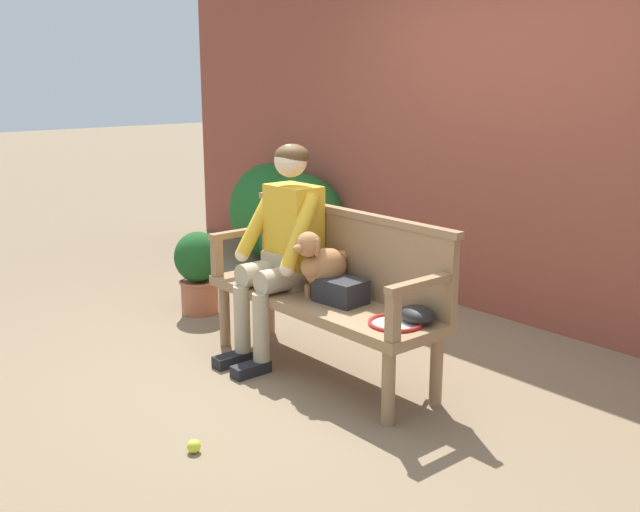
# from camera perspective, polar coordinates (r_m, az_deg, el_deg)

# --- Properties ---
(ground_plane) EXTENTS (40.00, 40.00, 0.00)m
(ground_plane) POSITION_cam_1_polar(r_m,az_deg,el_deg) (4.58, 0.00, -8.80)
(ground_plane) COLOR #7A664C
(brick_garden_fence) EXTENTS (8.00, 0.30, 2.80)m
(brick_garden_fence) POSITION_cam_1_polar(r_m,az_deg,el_deg) (5.60, 14.70, 9.69)
(brick_garden_fence) COLOR brown
(brick_garden_fence) RESTS_ON ground
(hedge_bush_far_right) EXTENTS (0.89, 0.62, 0.74)m
(hedge_bush_far_right) POSITION_cam_1_polar(r_m,az_deg,el_deg) (7.10, -3.02, 2.54)
(hedge_bush_far_right) COLOR #286B2D
(hedge_bush_far_right) RESTS_ON ground
(hedge_bush_far_left) EXTENTS (0.86, 0.79, 0.92)m
(hedge_bush_far_left) POSITION_cam_1_polar(r_m,az_deg,el_deg) (7.20, -3.68, 3.42)
(hedge_bush_far_left) COLOR #1E5B23
(hedge_bush_far_left) RESTS_ON ground
(hedge_bush_mid_left) EXTENTS (0.93, 0.75, 0.87)m
(hedge_bush_mid_left) POSITION_cam_1_polar(r_m,az_deg,el_deg) (6.84, -1.50, 2.67)
(hedge_bush_mid_left) COLOR #1E5B23
(hedge_bush_mid_left) RESTS_ON ground
(garden_bench) EXTENTS (1.67, 0.49, 0.47)m
(garden_bench) POSITION_cam_1_polar(r_m,az_deg,el_deg) (4.44, 0.00, -3.93)
(garden_bench) COLOR #93704C
(garden_bench) RESTS_ON ground
(bench_backrest) EXTENTS (1.71, 0.06, 0.50)m
(bench_backrest) POSITION_cam_1_polar(r_m,az_deg,el_deg) (4.49, 2.08, 0.47)
(bench_backrest) COLOR #93704C
(bench_backrest) RESTS_ON garden_bench
(bench_armrest_left_end) EXTENTS (0.06, 0.49, 0.28)m
(bench_armrest_left_end) POSITION_cam_1_polar(r_m,az_deg,el_deg) (4.93, -6.74, 0.97)
(bench_armrest_left_end) COLOR #93704C
(bench_armrest_left_end) RESTS_ON garden_bench
(bench_armrest_right_end) EXTENTS (0.06, 0.49, 0.28)m
(bench_armrest_right_end) POSITION_cam_1_polar(r_m,az_deg,el_deg) (3.75, 6.85, -3.16)
(bench_armrest_right_end) COLOR #93704C
(bench_armrest_right_end) RESTS_ON garden_bench
(person_seated) EXTENTS (0.56, 0.64, 1.34)m
(person_seated) POSITION_cam_1_polar(r_m,az_deg,el_deg) (4.59, -2.80, 0.97)
(person_seated) COLOR black
(person_seated) RESTS_ON ground
(dog_on_bench) EXTENTS (0.20, 0.41, 0.41)m
(dog_on_bench) POSITION_cam_1_polar(r_m,az_deg,el_deg) (4.35, 0.06, -0.61)
(dog_on_bench) COLOR #AD7042
(dog_on_bench) RESTS_ON garden_bench
(tennis_racket) EXTENTS (0.41, 0.57, 0.03)m
(tennis_racket) POSITION_cam_1_polar(r_m,az_deg,el_deg) (4.00, 5.85, -4.94)
(tennis_racket) COLOR red
(tennis_racket) RESTS_ON garden_bench
(baseball_glove) EXTENTS (0.25, 0.21, 0.09)m
(baseball_glove) POSITION_cam_1_polar(r_m,az_deg,el_deg) (4.00, 7.40, -4.43)
(baseball_glove) COLOR black
(baseball_glove) RESTS_ON garden_bench
(sports_bag) EXTENTS (0.30, 0.22, 0.14)m
(sports_bag) POSITION_cam_1_polar(r_m,az_deg,el_deg) (4.30, 1.59, -2.65)
(sports_bag) COLOR #232328
(sports_bag) RESTS_ON garden_bench
(tennis_ball) EXTENTS (0.07, 0.07, 0.07)m
(tennis_ball) POSITION_cam_1_polar(r_m,az_deg,el_deg) (3.72, -9.57, -14.08)
(tennis_ball) COLOR #CCDB33
(tennis_ball) RESTS_ON ground
(potted_plant) EXTENTS (0.35, 0.35, 0.62)m
(potted_plant) POSITION_cam_1_polar(r_m,az_deg,el_deg) (5.63, -9.22, -0.95)
(potted_plant) COLOR #A85B3D
(potted_plant) RESTS_ON ground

